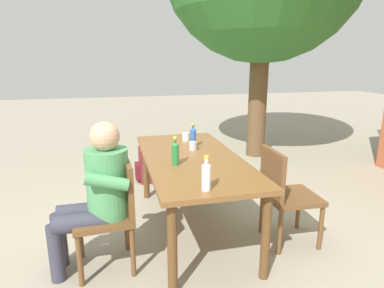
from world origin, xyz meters
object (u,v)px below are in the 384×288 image
Objects in this scene: chair_near_right at (114,209)px; backpack_by_near_side at (145,165)px; chair_far_right at (284,191)px; bottle_green at (175,153)px; cup_steel at (193,146)px; dining_table at (192,165)px; cup_glass at (186,137)px; bottle_clear at (206,176)px; person_in_white_shirt at (98,190)px; bottle_blue at (193,137)px.

chair_near_right is 1.91m from backpack_by_near_side.
backpack_by_near_side is (-1.84, -1.04, -0.27)m from chair_far_right.
bottle_green is 2.94× the size of cup_steel.
cup_glass is (-0.61, 0.08, 0.13)m from dining_table.
bottle_green is 0.87m from cup_glass.
bottle_clear is 2.76× the size of cup_glass.
bottle_clear is (0.39, 0.63, 0.36)m from chair_near_right.
person_in_white_shirt is at bearing -54.68° from cup_steel.
cup_glass is at bearing -147.81° from chair_far_right.
bottle_clear is (0.60, 0.10, -0.00)m from bottle_green.
chair_near_right is at bearing -121.53° from bottle_clear.
dining_table is 1.59× the size of person_in_white_shirt.
person_in_white_shirt reaches higher than dining_table.
bottle_green is at bearing 111.34° from chair_near_right.
chair_far_right is at bearing 60.18° from dining_table.
bottle_blue is 0.62m from bottle_green.
chair_near_right is 0.20m from person_in_white_shirt.
bottle_blue is 0.28m from cup_glass.
chair_far_right is 0.74× the size of person_in_white_shirt.
bottle_blue is 1.32m from backpack_by_near_side.
bottle_blue reaches higher than cup_steel.
chair_near_right is 0.82m from bottle_clear.
chair_far_right is at bearing 29.42° from backpack_by_near_side.
chair_near_right is 1.34m from cup_glass.
dining_table is 7.57× the size of bottle_clear.
bottle_green is 0.54× the size of backpack_by_near_side.
cup_glass reaches higher than backpack_by_near_side.
chair_far_right is 1.89× the size of backpack_by_near_side.
person_in_white_shirt reaches higher than cup_glass.
cup_steel is at bearing 125.32° from person_in_white_shirt.
bottle_blue is at bearing 164.41° from dining_table.
bottle_green is at bearing 3.92° from backpack_by_near_side.
chair_far_right is (0.42, 0.73, -0.16)m from dining_table.
cup_glass is at bearing 138.39° from person_in_white_shirt.
chair_far_right is 1.02m from bottle_green.
person_in_white_shirt is at bearing -89.87° from chair_far_right.
cup_steel is (0.40, -0.02, -0.00)m from cup_glass.
dining_table is 2.15× the size of chair_near_right.
cup_glass is (-1.03, 0.92, 0.13)m from person_in_white_shirt.
chair_near_right is 0.74× the size of person_in_white_shirt.
chair_near_right is (0.42, -0.73, -0.16)m from dining_table.
backpack_by_near_side is (-1.85, 0.53, -0.43)m from person_in_white_shirt.
cup_steel is (-0.63, 0.79, 0.29)m from chair_near_right.
backpack_by_near_side is (-1.42, -0.31, -0.43)m from dining_table.
chair_far_right is 9.69× the size of cup_glass.
chair_far_right is 3.52× the size of bottle_clear.
backpack_by_near_side is (-1.63, -0.11, -0.62)m from bottle_green.
cup_glass reaches higher than cup_steel.
bottle_green reaches higher than backpack_by_near_side.
cup_steel reaches higher than backpack_by_near_side.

